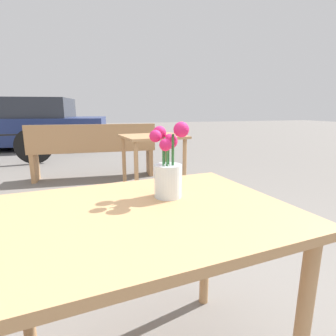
% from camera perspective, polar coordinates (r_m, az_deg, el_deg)
% --- Properties ---
extents(table_front, '(1.06, 0.84, 0.74)m').
position_cam_1_polar(table_front, '(0.95, -5.04, -14.87)').
color(table_front, tan).
rests_on(table_front, ground_plane).
extents(flower_vase, '(0.15, 0.15, 0.29)m').
position_cam_1_polar(flower_vase, '(1.00, 0.13, -0.34)').
color(flower_vase, silver).
rests_on(flower_vase, table_front).
extents(bench_middle, '(1.89, 0.45, 0.85)m').
position_cam_1_polar(bench_middle, '(4.20, -15.83, 4.06)').
color(bench_middle, tan).
rests_on(bench_middle, ground_plane).
extents(table_back, '(0.83, 0.75, 0.75)m').
position_cam_1_polar(table_back, '(3.34, -3.26, 4.77)').
color(table_back, tan).
rests_on(table_back, ground_plane).
extents(bicycle, '(1.74, 0.44, 0.82)m').
position_cam_1_polar(bicycle, '(5.93, -32.12, 4.01)').
color(bicycle, black).
rests_on(bicycle, ground_plane).
extents(parked_car, '(4.20, 2.34, 1.36)m').
position_cam_1_polar(parked_car, '(8.28, -27.81, 8.34)').
color(parked_car, navy).
rests_on(parked_car, ground_plane).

